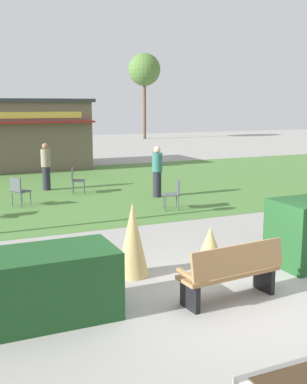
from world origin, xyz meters
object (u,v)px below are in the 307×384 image
Objects in this scene: cafe_chair_east at (174,192)px; person_strolling at (157,171)px; cafe_chair_north at (19,189)px; cafe_chair_west at (76,179)px; tree_left_bg at (144,70)px; park_bench at (232,272)px; person_standing at (46,166)px.

person_strolling is at bearing 80.22° from cafe_chair_east.
cafe_chair_west is at bearing 32.15° from cafe_chair_north.
park_bench is at bearing -110.77° from tree_left_bg.
cafe_chair_west is 0.53× the size of person_strolling.
tree_left_bg reaches higher than park_bench.
tree_left_bg is (10.43, 26.83, 5.41)m from cafe_chair_east.
tree_left_bg is at bearing 61.86° from cafe_chair_west.
person_strolling is (2.45, 8.19, 0.38)m from park_bench.
person_standing is (-2.77, 4.72, 0.33)m from cafe_chair_east.
park_bench is 9.86m from cafe_chair_west.
person_standing reaches higher than cafe_chair_north.
person_strolling is at bearing -4.48° from cafe_chair_north.
person_strolling is (2.32, -1.67, 0.33)m from cafe_chair_west.
cafe_chair_north is 0.12× the size of tree_left_bg.
person_standing is at bearing 124.97° from cafe_chair_west.
person_standing is at bearing 120.38° from cafe_chair_east.
cafe_chair_north is (-1.98, 8.53, 0.05)m from park_bench.
tree_left_bg is at bearing 33.93° from person_standing.
cafe_chair_west is at bearing -118.14° from tree_left_bg.
person_strolling reaches higher than cafe_chair_north.
cafe_chair_west is 2.49m from cafe_chair_north.
tree_left_bg is at bearing 69.23° from park_bench.
person_strolling reaches higher than park_bench.
cafe_chair_north is at bearing 30.19° from person_strolling.
cafe_chair_east is 0.53× the size of person_strolling.
person_strolling is 27.34m from tree_left_bg.
park_bench is 35.80m from tree_left_bg.
tree_left_bg reaches higher than person_strolling.
park_bench reaches higher than cafe_chair_east.
cafe_chair_east is at bearing 71.32° from park_bench.
cafe_chair_east is 0.12× the size of tree_left_bg.
park_bench reaches higher than cafe_chair_west.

